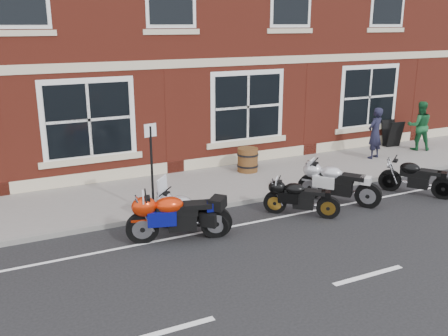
{
  "coord_description": "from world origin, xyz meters",
  "views": [
    {
      "loc": [
        -6.13,
        -9.35,
        4.55
      ],
      "look_at": [
        -0.76,
        1.6,
        0.99
      ],
      "focal_mm": 40.0,
      "sensor_mm": 36.0,
      "label": 1
    }
  ],
  "objects": [
    {
      "name": "moto_sport_red",
      "position": [
        -2.64,
        0.07,
        0.59
      ],
      "size": [
        2.26,
        0.73,
        1.03
      ],
      "rotation": [
        0.0,
        0.0,
        1.31
      ],
      "color": "black",
      "rests_on": "ground"
    },
    {
      "name": "pedestrian_left",
      "position": [
        5.65,
        3.14,
        0.98
      ],
      "size": [
        0.72,
        0.57,
        1.73
      ],
      "primitive_type": "imported",
      "rotation": [
        0.0,
        0.0,
        3.42
      ],
      "color": "black",
      "rests_on": "sidewalk"
    },
    {
      "name": "a_board_sign",
      "position": [
        7.42,
        4.13,
        0.61
      ],
      "size": [
        0.62,
        0.44,
        0.97
      ],
      "primitive_type": null,
      "rotation": [
        0.0,
        0.0,
        -0.1
      ],
      "color": "black",
      "rests_on": "sidewalk"
    },
    {
      "name": "parking_sign",
      "position": [
        -2.69,
        1.55,
        1.39
      ],
      "size": [
        0.31,
        0.08,
        2.19
      ],
      "rotation": [
        0.0,
        0.0,
        0.21
      ],
      "color": "black",
      "rests_on": "sidewalk"
    },
    {
      "name": "moto_naked_black",
      "position": [
        4.29,
        0.02,
        0.52
      ],
      "size": [
        1.23,
        1.74,
        0.9
      ],
      "rotation": [
        0.0,
        0.0,
        0.6
      ],
      "color": "black",
      "rests_on": "ground"
    },
    {
      "name": "sidewalk",
      "position": [
        0.0,
        3.0,
        0.06
      ],
      "size": [
        30.0,
        3.0,
        0.12
      ],
      "primitive_type": "cube",
      "color": "slate",
      "rests_on": "ground"
    },
    {
      "name": "barrel_planter",
      "position": [
        1.05,
        3.64,
        0.49
      ],
      "size": [
        0.66,
        0.66,
        0.73
      ],
      "color": "#533316",
      "rests_on": "sidewalk"
    },
    {
      "name": "moto_touring_silver",
      "position": [
        -2.24,
        0.42,
        0.51
      ],
      "size": [
        1.34,
        1.5,
        1.25
      ],
      "rotation": [
        0.0,
        0.0,
        0.72
      ],
      "color": "black",
      "rests_on": "ground"
    },
    {
      "name": "moto_sport_silver",
      "position": [
        1.97,
        0.44,
        0.57
      ],
      "size": [
        1.41,
        1.85,
        0.99
      ],
      "rotation": [
        0.0,
        0.0,
        0.63
      ],
      "color": "black",
      "rests_on": "ground"
    },
    {
      "name": "moto_sport_black",
      "position": [
        0.57,
        0.11,
        0.48
      ],
      "size": [
        1.47,
        1.33,
        0.84
      ],
      "rotation": [
        0.0,
        0.0,
        0.84
      ],
      "color": "black",
      "rests_on": "ground"
    },
    {
      "name": "pedestrian_right",
      "position": [
        7.9,
        3.34,
        1.0
      ],
      "size": [
        1.07,
        1.0,
        1.76
      ],
      "primitive_type": "imported",
      "rotation": [
        0.0,
        0.0,
        2.62
      ],
      "color": "#18542C",
      "rests_on": "sidewalk"
    },
    {
      "name": "ground",
      "position": [
        0.0,
        0.0,
        0.0
      ],
      "size": [
        80.0,
        80.0,
        0.0
      ],
      "primitive_type": "plane",
      "color": "black",
      "rests_on": "ground"
    },
    {
      "name": "kerb",
      "position": [
        0.0,
        1.42,
        0.06
      ],
      "size": [
        30.0,
        0.16,
        0.12
      ],
      "primitive_type": "cube",
      "color": "slate",
      "rests_on": "ground"
    }
  ]
}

